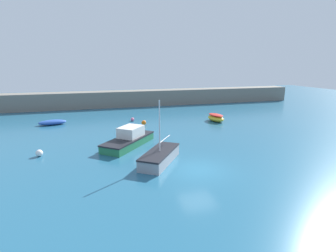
% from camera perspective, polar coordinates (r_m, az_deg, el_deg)
% --- Properties ---
extents(ground_plane, '(120.00, 120.00, 0.20)m').
position_cam_1_polar(ground_plane, '(18.78, 6.53, -9.67)').
color(ground_plane, '#235B7A').
extents(harbor_breakwater, '(61.31, 3.48, 2.66)m').
position_cam_1_polar(harbor_breakwater, '(46.60, -7.86, 6.02)').
color(harbor_breakwater, slate).
rests_on(harbor_breakwater, ground_plane).
extents(motorboat_with_cabin, '(5.48, 5.91, 1.69)m').
position_cam_1_polar(motorboat_with_cabin, '(23.95, -8.43, -2.78)').
color(motorboat_with_cabin, '#287A4C').
rests_on(motorboat_with_cabin, ground_plane).
extents(rowboat_with_red_cover, '(1.86, 2.98, 0.94)m').
position_cam_1_polar(rowboat_with_red_cover, '(34.24, 10.36, 1.81)').
color(rowboat_with_red_cover, yellow).
rests_on(rowboat_with_red_cover, ground_plane).
extents(sailboat_short_mast, '(4.06, 4.75, 4.73)m').
position_cam_1_polar(sailboat_short_mast, '(19.72, -1.81, -6.65)').
color(sailboat_short_mast, gray).
rests_on(sailboat_short_mast, ground_plane).
extents(open_tender_yellow, '(3.31, 1.74, 0.61)m').
position_cam_1_polar(open_tender_yellow, '(34.71, -23.86, 0.74)').
color(open_tender_yellow, '#2D56B7').
rests_on(open_tender_yellow, ground_plane).
extents(mooring_buoy_pink, '(0.46, 0.46, 0.46)m').
position_cam_1_polar(mooring_buoy_pink, '(34.08, -7.76, 1.43)').
color(mooring_buoy_pink, '#EA668C').
rests_on(mooring_buoy_pink, ground_plane).
extents(mooring_buoy_white, '(0.55, 0.55, 0.55)m').
position_cam_1_polar(mooring_buoy_white, '(23.42, -26.23, -5.31)').
color(mooring_buoy_white, white).
rests_on(mooring_buoy_white, ground_plane).
extents(mooring_buoy_orange, '(0.57, 0.57, 0.57)m').
position_cam_1_polar(mooring_buoy_orange, '(31.77, -5.30, 0.73)').
color(mooring_buoy_orange, orange).
rests_on(mooring_buoy_orange, ground_plane).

